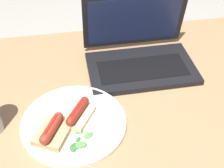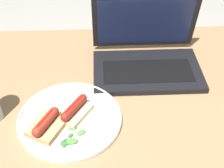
{
  "view_description": "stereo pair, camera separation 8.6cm",
  "coord_description": "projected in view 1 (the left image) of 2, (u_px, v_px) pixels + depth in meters",
  "views": [
    {
      "loc": [
        -0.19,
        -0.68,
        1.34
      ],
      "look_at": [
        -0.08,
        -0.04,
        0.77
      ],
      "focal_mm": 50.0,
      "sensor_mm": 36.0,
      "label": 1
    },
    {
      "loc": [
        -0.11,
        -0.69,
        1.34
      ],
      "look_at": [
        -0.08,
        -0.04,
        0.77
      ],
      "focal_mm": 50.0,
      "sensor_mm": 36.0,
      "label": 2
    }
  ],
  "objects": [
    {
      "name": "salad_pile",
      "position": [
        80.0,
        142.0,
        0.76
      ],
      "size": [
        0.07,
        0.07,
        0.01
      ],
      "color": "#2D662D",
      "rests_on": "plate"
    },
    {
      "name": "sausage_toast_left",
      "position": [
        78.0,
        114.0,
        0.82
      ],
      "size": [
        0.1,
        0.11,
        0.04
      ],
      "rotation": [
        0.0,
        0.0,
        4.14
      ],
      "color": "#D6B784",
      "rests_on": "plate"
    },
    {
      "name": "plate",
      "position": [
        74.0,
        122.0,
        0.82
      ],
      "size": [
        0.28,
        0.28,
        0.02
      ],
      "color": "silver",
      "rests_on": "desk"
    },
    {
      "name": "laptop",
      "position": [
        139.0,
        54.0,
        1.0
      ],
      "size": [
        0.34,
        0.24,
        0.21
      ],
      "color": "black",
      "rests_on": "desk"
    },
    {
      "name": "desk",
      "position": [
        134.0,
        105.0,
        0.99
      ],
      "size": [
        1.26,
        0.7,
        0.71
      ],
      "color": "#93704C",
      "rests_on": "ground_plane"
    },
    {
      "name": "sausage_toast_middle",
      "position": [
        52.0,
        131.0,
        0.77
      ],
      "size": [
        0.11,
        0.12,
        0.05
      ],
      "rotation": [
        0.0,
        0.0,
        4.22
      ],
      "color": "tan",
      "rests_on": "plate"
    }
  ]
}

